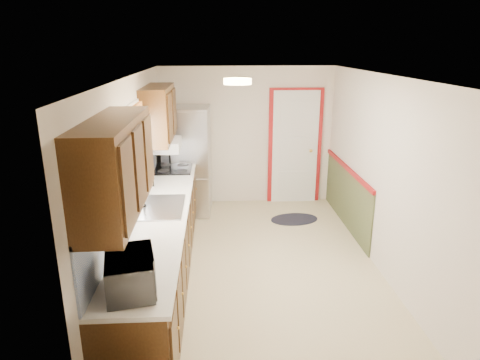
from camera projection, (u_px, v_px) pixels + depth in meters
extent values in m
cube|color=#C8B98D|center=(260.00, 268.00, 5.47)|extent=(3.20, 5.20, 0.12)
cube|color=white|center=(264.00, 76.00, 4.74)|extent=(3.20, 5.20, 0.12)
cube|color=beige|center=(247.00, 137.00, 7.49)|extent=(3.20, 0.10, 2.40)
cube|color=beige|center=(303.00, 296.00, 2.73)|extent=(3.20, 0.10, 2.40)
cube|color=beige|center=(135.00, 181.00, 5.03)|extent=(0.10, 5.20, 2.40)
cube|color=beige|center=(385.00, 177.00, 5.19)|extent=(0.10, 5.20, 2.40)
cube|color=#3A210D|center=(161.00, 250.00, 4.98)|extent=(0.60, 4.00, 0.90)
cube|color=white|center=(160.00, 212.00, 4.84)|extent=(0.63, 4.00, 0.04)
cube|color=#537DCB|center=(131.00, 188.00, 4.74)|extent=(0.02, 4.00, 0.55)
cube|color=#3A210D|center=(115.00, 167.00, 3.32)|extent=(0.35, 1.40, 0.75)
cube|color=#3A210D|center=(159.00, 114.00, 5.89)|extent=(0.35, 1.20, 0.75)
cube|color=white|center=(130.00, 150.00, 4.71)|extent=(0.02, 1.00, 0.90)
cube|color=#E0442A|center=(132.00, 119.00, 4.61)|extent=(0.05, 1.12, 0.24)
cube|color=#B7B7BC|center=(161.00, 207.00, 4.93)|extent=(0.52, 0.82, 0.02)
cube|color=white|center=(164.00, 145.00, 6.08)|extent=(0.45, 0.60, 0.15)
cube|color=maroon|center=(295.00, 147.00, 7.56)|extent=(0.94, 0.05, 2.08)
cube|color=white|center=(295.00, 148.00, 7.54)|extent=(0.80, 0.04, 2.00)
cube|color=#444B2A|center=(346.00, 197.00, 6.70)|extent=(0.02, 2.30, 0.90)
cube|color=maroon|center=(348.00, 169.00, 6.56)|extent=(0.04, 2.30, 0.06)
cylinder|color=#FFD88C|center=(238.00, 81.00, 4.55)|extent=(0.30, 0.30, 0.06)
imported|color=white|center=(130.00, 270.00, 3.21)|extent=(0.40, 0.57, 0.36)
cube|color=#B7B7BC|center=(187.00, 161.00, 7.09)|extent=(0.78, 0.74, 1.79)
cylinder|color=black|center=(170.00, 173.00, 6.74)|extent=(0.02, 0.02, 1.25)
ellipsoid|color=black|center=(294.00, 219.00, 7.00)|extent=(0.84, 0.61, 0.01)
cube|color=black|center=(173.00, 168.00, 6.45)|extent=(0.55, 0.66, 0.02)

